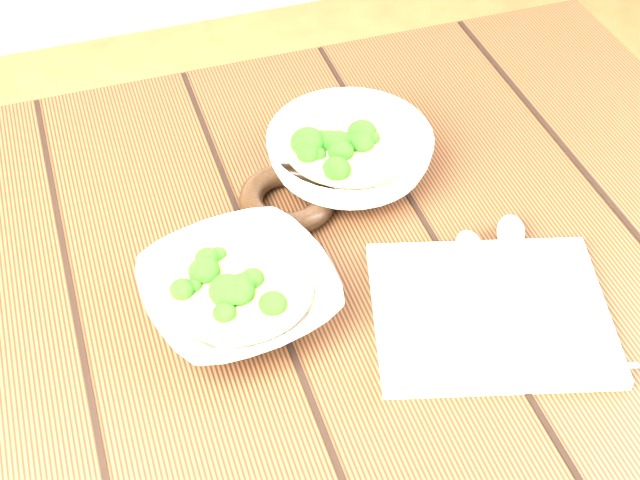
# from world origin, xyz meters

# --- Properties ---
(table) EXTENTS (1.20, 0.80, 0.75)m
(table) POSITION_xyz_m (0.00, 0.00, 0.63)
(table) COLOR #3B2011
(table) RESTS_ON ground
(soup_bowl_front) EXTENTS (0.22, 0.22, 0.05)m
(soup_bowl_front) POSITION_xyz_m (-0.05, -0.04, 0.78)
(soup_bowl_front) COLOR white
(soup_bowl_front) RESTS_ON table
(soup_bowl_back) EXTENTS (0.24, 0.24, 0.07)m
(soup_bowl_back) POSITION_xyz_m (0.12, 0.12, 0.78)
(soup_bowl_back) COLOR white
(soup_bowl_back) RESTS_ON table
(trivet) EXTENTS (0.15, 0.15, 0.03)m
(trivet) POSITION_xyz_m (0.04, 0.09, 0.76)
(trivet) COLOR black
(trivet) RESTS_ON table
(napkin) EXTENTS (0.29, 0.25, 0.01)m
(napkin) POSITION_xyz_m (0.19, -0.14, 0.76)
(napkin) COLOR beige
(napkin) RESTS_ON table
(spoon_left) EXTENTS (0.08, 0.19, 0.01)m
(spoon_left) POSITION_xyz_m (0.19, -0.09, 0.77)
(spoon_left) COLOR #AEA999
(spoon_left) RESTS_ON napkin
(spoon_right) EXTENTS (0.11, 0.18, 0.01)m
(spoon_right) POSITION_xyz_m (0.24, -0.08, 0.77)
(spoon_right) COLOR #AEA999
(spoon_right) RESTS_ON napkin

